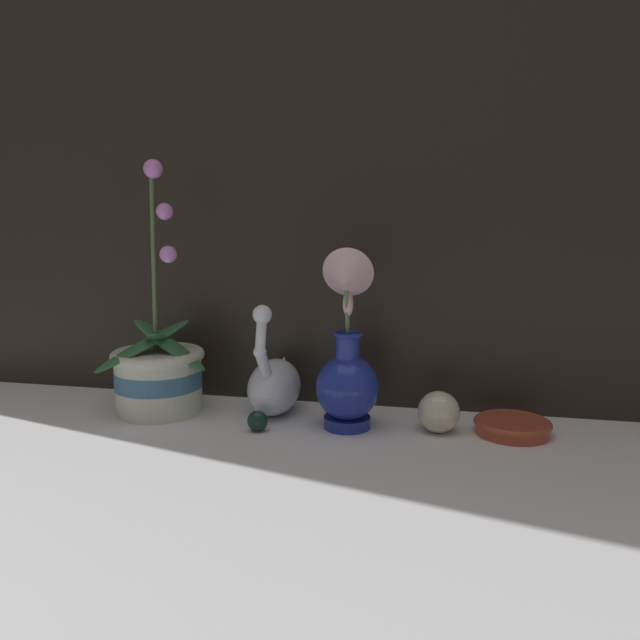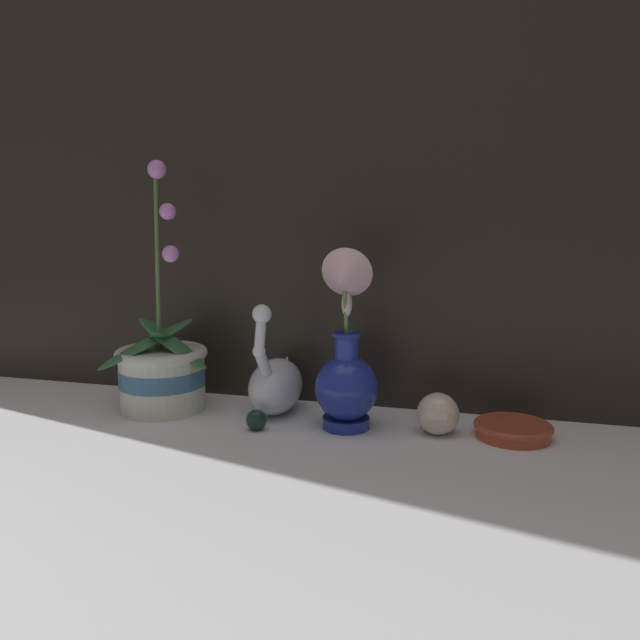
% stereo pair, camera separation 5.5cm
% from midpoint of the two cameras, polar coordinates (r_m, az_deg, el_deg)
% --- Properties ---
extents(ground_plane, '(2.80, 2.80, 0.00)m').
position_cam_midpoint_polar(ground_plane, '(1.04, 0.52, -11.11)').
color(ground_plane, white).
extents(window_backdrop, '(2.80, 0.03, 1.20)m').
position_cam_midpoint_polar(window_backdrop, '(1.22, 3.51, 20.56)').
color(window_backdrop, black).
rests_on(window_backdrop, ground_plane).
extents(orchid_potted_plant, '(0.20, 0.23, 0.46)m').
position_cam_midpoint_polar(orchid_potted_plant, '(1.21, -12.99, -4.45)').
color(orchid_potted_plant, beige).
rests_on(orchid_potted_plant, ground_plane).
extents(swan_figurine, '(0.09, 0.19, 0.22)m').
position_cam_midpoint_polar(swan_figurine, '(1.17, -2.73, -5.72)').
color(swan_figurine, silver).
rests_on(swan_figurine, ground_plane).
extents(blue_vase, '(0.11, 0.12, 0.31)m').
position_cam_midpoint_polar(blue_vase, '(1.07, 3.84, -4.27)').
color(blue_vase, navy).
rests_on(blue_vase, ground_plane).
extents(glass_sphere, '(0.07, 0.07, 0.07)m').
position_cam_midpoint_polar(glass_sphere, '(1.09, 12.16, -8.39)').
color(glass_sphere, beige).
rests_on(glass_sphere, ground_plane).
extents(amber_dish, '(0.13, 0.13, 0.03)m').
position_cam_midpoint_polar(amber_dish, '(1.11, 18.61, -9.43)').
color(amber_dish, '#A8422D').
rests_on(amber_dish, ground_plane).
extents(glass_bauble, '(0.04, 0.04, 0.04)m').
position_cam_midpoint_polar(glass_bauble, '(1.09, -4.40, -9.10)').
color(glass_bauble, '#142D23').
rests_on(glass_bauble, ground_plane).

